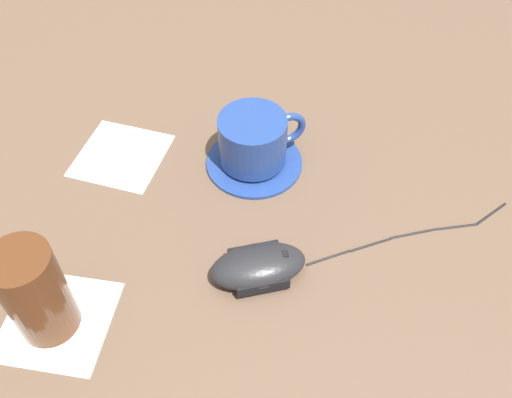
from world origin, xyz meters
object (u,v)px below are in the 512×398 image
computer_mouse (258,266)px  drinking_glass (35,292)px  coffee_cup (254,139)px  saucer (254,161)px

computer_mouse → drinking_glass: drinking_glass is taller
computer_mouse → coffee_cup: bearing=-88.8°
coffee_cup → drinking_glass: bearing=47.3°
saucer → computer_mouse: size_ratio=1.08×
saucer → drinking_glass: size_ratio=1.08×
coffee_cup → computer_mouse: size_ratio=0.98×
saucer → computer_mouse: (-0.00, 0.18, 0.01)m
saucer → coffee_cup: (-0.00, -0.00, 0.04)m
saucer → drinking_glass: drinking_glass is taller
coffee_cup → computer_mouse: bearing=91.2°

